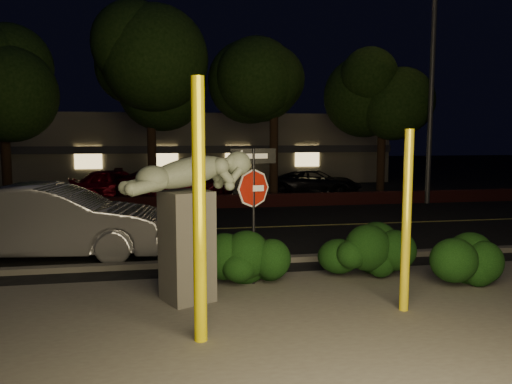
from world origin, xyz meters
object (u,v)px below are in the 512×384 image
(silver_sedan, at_px, (54,221))
(parked_car_darkred, at_px, (175,184))
(streetlight, at_px, (427,57))
(signpost, at_px, (253,189))
(parked_car_dark, at_px, (316,183))
(yellow_pole_left, at_px, (199,213))
(parked_car_red, at_px, (118,184))
(sculpture, at_px, (189,210))
(yellow_pole_right, at_px, (406,222))

(silver_sedan, xyz_separation_m, parked_car_darkred, (2.88, 9.73, -0.12))
(streetlight, bearing_deg, silver_sedan, -133.78)
(signpost, relative_size, parked_car_dark, 0.61)
(yellow_pole_left, relative_size, signpost, 1.39)
(parked_car_red, bearing_deg, signpost, -173.23)
(streetlight, bearing_deg, parked_car_red, -177.25)
(signpost, distance_m, silver_sedan, 5.06)
(parked_car_darkred, relative_size, parked_car_dark, 1.20)
(sculpture, bearing_deg, yellow_pole_right, -43.24)
(parked_car_red, bearing_deg, streetlight, -113.60)
(sculpture, height_order, streetlight, streetlight)
(streetlight, xyz_separation_m, parked_car_red, (-12.34, 3.27, -5.18))
(parked_car_dark, bearing_deg, streetlight, -111.66)
(yellow_pole_left, bearing_deg, silver_sedan, 119.44)
(sculpture, xyz_separation_m, parked_car_dark, (6.50, 14.04, -0.97))
(yellow_pole_left, height_order, parked_car_red, yellow_pole_left)
(signpost, bearing_deg, parked_car_red, 98.10)
(yellow_pole_left, relative_size, streetlight, 0.36)
(sculpture, height_order, silver_sedan, sculpture)
(yellow_pole_right, xyz_separation_m, parked_car_red, (-5.74, 14.88, -0.75))
(sculpture, bearing_deg, signpost, 5.07)
(silver_sedan, distance_m, parked_car_darkred, 10.15)
(streetlight, relative_size, parked_car_red, 2.42)
(signpost, height_order, sculpture, signpost)
(parked_car_darkred, xyz_separation_m, parked_car_dark, (6.51, 0.82, -0.15))
(yellow_pole_right, height_order, streetlight, streetlight)
(yellow_pole_right, height_order, parked_car_dark, yellow_pole_right)
(yellow_pole_left, height_order, streetlight, streetlight)
(yellow_pole_left, height_order, silver_sedan, yellow_pole_left)
(yellow_pole_right, bearing_deg, parked_car_dark, 78.17)
(silver_sedan, distance_m, parked_car_dark, 14.12)
(signpost, height_order, parked_car_dark, signpost)
(yellow_pole_left, xyz_separation_m, yellow_pole_right, (3.26, 0.61, -0.33))
(yellow_pole_left, height_order, signpost, yellow_pole_left)
(yellow_pole_right, xyz_separation_m, parked_car_dark, (3.18, 15.17, -0.86))
(parked_car_red, distance_m, parked_car_darkred, 2.47)
(yellow_pole_left, relative_size, yellow_pole_right, 1.23)
(yellow_pole_right, relative_size, parked_car_red, 0.71)
(sculpture, bearing_deg, yellow_pole_left, -112.43)
(signpost, xyz_separation_m, parked_car_darkred, (-1.22, 12.54, -1.08))
(yellow_pole_left, height_order, sculpture, yellow_pole_left)
(sculpture, bearing_deg, parked_car_darkred, 65.48)
(yellow_pole_left, relative_size, parked_car_darkred, 0.71)
(sculpture, distance_m, parked_car_dark, 15.50)
(yellow_pole_right, relative_size, parked_car_darkred, 0.58)
(parked_car_red, bearing_deg, parked_car_darkred, -111.24)
(yellow_pole_right, distance_m, signpost, 2.80)
(signpost, distance_m, parked_car_darkred, 12.64)
(yellow_pole_right, relative_size, streetlight, 0.29)
(silver_sedan, bearing_deg, parked_car_darkred, -10.82)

